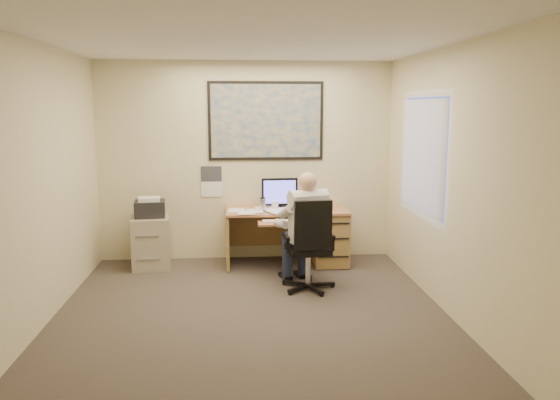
{
  "coord_description": "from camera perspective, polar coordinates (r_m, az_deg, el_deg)",
  "views": [
    {
      "loc": [
        -0.14,
        -5.2,
        2.09
      ],
      "look_at": [
        0.39,
        1.3,
        0.97
      ],
      "focal_mm": 35.0,
      "sensor_mm": 36.0,
      "label": 1
    }
  ],
  "objects": [
    {
      "name": "filing_cabinet",
      "position": [
        7.39,
        -13.33,
        -3.78
      ],
      "size": [
        0.54,
        0.62,
        0.93
      ],
      "rotation": [
        0.0,
        0.0,
        0.11
      ],
      "color": "#A49984",
      "rests_on": "ground"
    },
    {
      "name": "room_shell",
      "position": [
        5.26,
        -3.11,
        1.6
      ],
      "size": [
        4.0,
        4.5,
        2.7
      ],
      "color": "#3E3730",
      "rests_on": "ground"
    },
    {
      "name": "window_blinds",
      "position": [
        6.39,
        14.68,
        4.54
      ],
      "size": [
        0.06,
        1.4,
        1.3
      ],
      "primitive_type": null,
      "color": "beige",
      "rests_on": "room_shell"
    },
    {
      "name": "desk",
      "position": [
        7.36,
        3.24,
        -3.25
      ],
      "size": [
        1.6,
        0.97,
        1.14
      ],
      "color": "#BC7A50",
      "rests_on": "ground"
    },
    {
      "name": "office_chair",
      "position": [
        6.3,
        2.96,
        -6.66
      ],
      "size": [
        0.7,
        0.7,
        1.08
      ],
      "rotation": [
        0.0,
        0.0,
        0.1
      ],
      "color": "black",
      "rests_on": "ground"
    },
    {
      "name": "person",
      "position": [
        6.29,
        2.93,
        -3.25
      ],
      "size": [
        0.77,
        0.94,
        1.36
      ],
      "primitive_type": null,
      "rotation": [
        0.0,
        0.0,
        0.29
      ],
      "color": "silver",
      "rests_on": "office_chair"
    },
    {
      "name": "wall_calendar",
      "position": [
        7.52,
        -7.18,
        1.92
      ],
      "size": [
        0.28,
        0.01,
        0.42
      ],
      "primitive_type": "cube",
      "color": "white",
      "rests_on": "room_shell"
    },
    {
      "name": "world_map",
      "position": [
        7.45,
        -1.48,
        8.25
      ],
      "size": [
        1.56,
        0.03,
        1.06
      ],
      "primitive_type": "cube",
      "color": "#1E4C93",
      "rests_on": "room_shell"
    }
  ]
}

